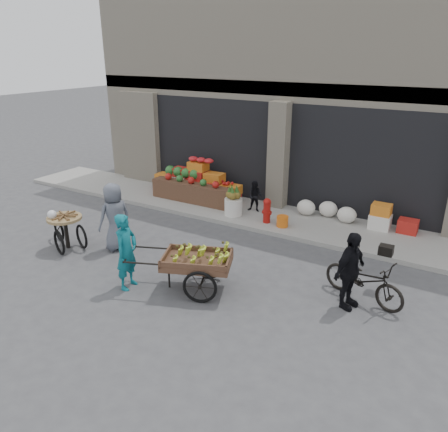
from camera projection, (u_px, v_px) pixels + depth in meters
The scene contains 15 objects.
ground at pixel (183, 276), 9.63m from camera, with size 80.00×80.00×0.00m, color #424244.
sidewalk at pixel (264, 216), 12.90m from camera, with size 18.00×2.20×0.12m, color gray.
building at pixel (317, 90), 14.87m from camera, with size 14.00×6.45×7.00m.
fruit_display at pixel (199, 182), 14.09m from camera, with size 3.10×1.12×1.24m.
pineapple_bin at pixel (233, 207), 12.75m from camera, with size 0.52×0.52×0.50m, color silver.
fire_hydrant at pixel (267, 210), 12.13m from camera, with size 0.22×0.22×0.71m.
orange_bucket at pixel (282, 221), 11.94m from camera, with size 0.32×0.32×0.30m, color orange.
right_bay_goods at pixel (359, 215), 12.01m from camera, with size 3.35×0.60×0.70m.
seated_person at pixel (255, 196), 12.96m from camera, with size 0.45×0.35×0.93m, color black.
banana_cart at pixel (195, 259), 8.84m from camera, with size 2.51×1.70×0.98m.
vendor_woman at pixel (126, 252), 8.91m from camera, with size 0.59×0.39×1.63m, color #0F6976.
tricycle_cart at pixel (65, 227), 10.80m from camera, with size 1.45×1.08×0.95m.
vendor_grey at pixel (115, 217), 10.66m from camera, with size 0.83×0.54×1.69m, color slate.
bicycle at pixel (364, 280), 8.56m from camera, with size 0.60×1.72×0.90m, color black.
cyclist at pixel (350, 271), 8.22m from camera, with size 0.91×0.38×1.55m, color black.
Camera 1 is at (5.13, -6.85, 4.70)m, focal length 35.00 mm.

